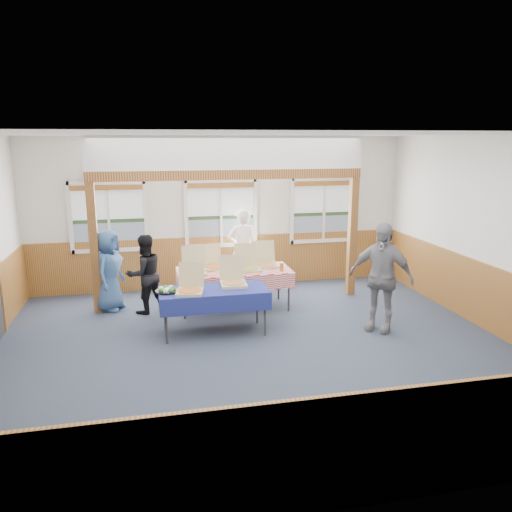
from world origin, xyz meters
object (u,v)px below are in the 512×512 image
Objects in this scene: table_right at (234,272)px; man_blue at (109,270)px; table_left at (214,293)px; woman_white at (242,250)px; person_grey at (381,277)px; woman_black at (145,274)px.

man_blue reaches higher than table_right.
table_left is 2.49m from woman_white.
person_grey is at bearing 119.56° from woman_white.
table_left is 1.69m from woman_black.
man_blue is (-2.65, -0.74, -0.11)m from woman_white.
person_grey is at bearing -91.49° from man_blue.
woman_white is at bearing 64.84° from table_right.
table_right is at bearing 149.86° from woman_black.
woman_black is at bearing -91.21° from man_blue.
table_left is 2.34m from man_blue.
person_grey is (3.82, -1.72, 0.19)m from woman_black.
table_right is (0.54, 1.14, 0.01)m from table_left.
woman_black is (-2.01, -1.02, -0.14)m from woman_white.
person_grey reaches higher than man_blue.
table_left is 2.76m from person_grey.
man_blue is 0.83× the size of person_grey.
table_left is 1.26m from table_right.
woman_black is (-1.10, 1.29, 0.03)m from table_left.
woman_white is 1.19× the size of woman_black.
person_grey is (2.19, -1.57, 0.21)m from table_right.
woman_black is (-1.63, 0.15, 0.02)m from table_right.
woman_black is at bearing 23.05° from woman_white.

